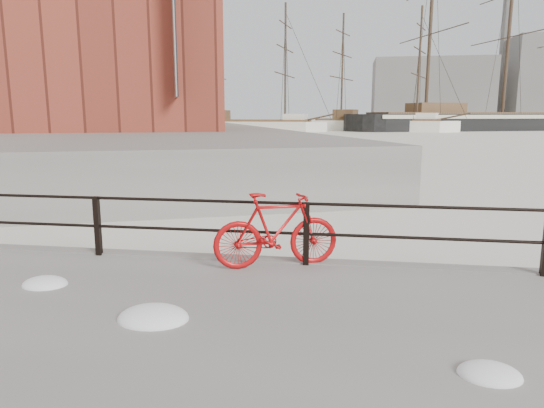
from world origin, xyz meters
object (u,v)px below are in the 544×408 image
at_px(bicycle, 276,230).
at_px(barque_black, 501,130).
at_px(schooner_left, 248,131).
at_px(workboat_near, 21,146).
at_px(workboat_far, 73,140).
at_px(schooner_mid, 377,131).

relative_size(bicycle, barque_black, 0.03).
bearing_deg(bicycle, schooner_left, 80.76).
bearing_deg(bicycle, workboat_near, 109.72).
bearing_deg(schooner_left, workboat_far, -106.62).
bearing_deg(bicycle, workboat_far, 103.17).
xyz_separation_m(schooner_mid, schooner_left, (-20.72, -4.23, 0.00)).
bearing_deg(barque_black, workboat_near, -157.42).
height_order(bicycle, schooner_mid, schooner_mid).
distance_m(workboat_near, workboat_far, 10.12).
relative_size(barque_black, workboat_far, 5.81).
height_order(barque_black, workboat_far, barque_black).
height_order(schooner_mid, schooner_left, schooner_left).
distance_m(schooner_left, workboat_near, 41.63).
bearing_deg(workboat_far, schooner_mid, -0.95).
bearing_deg(schooner_left, barque_black, 22.09).
bearing_deg(workboat_near, barque_black, 32.04).
distance_m(barque_black, schooner_mid, 22.49).
xyz_separation_m(schooner_left, workboat_near, (-11.80, -39.92, 0.00)).
distance_m(schooner_mid, schooner_left, 21.14).
bearing_deg(barque_black, bicycle, -129.25).
height_order(barque_black, schooner_mid, barque_black).
bearing_deg(schooner_mid, workboat_far, -116.63).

